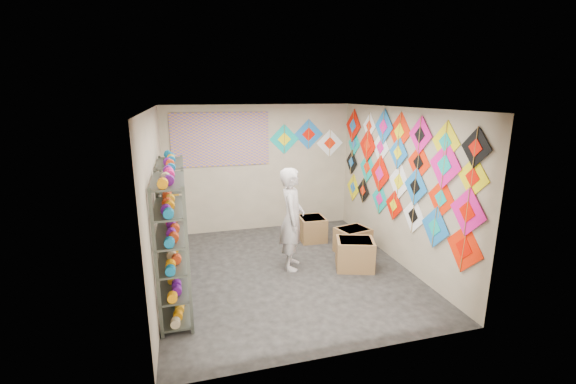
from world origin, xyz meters
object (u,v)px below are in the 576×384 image
object	(u,v)px
shelf_rack_back	(174,218)
carton_a	(355,254)
shopkeeper	(292,219)
carton_b	(353,240)
shelf_rack_front	(173,248)
carton_c	(312,229)

from	to	relation	value
shelf_rack_back	carton_a	bearing A→B (deg)	-12.58
shopkeeper	carton_a	world-z (taller)	shopkeeper
shelf_rack_back	carton_b	world-z (taller)	shelf_rack_back
shopkeeper	carton_b	bearing A→B (deg)	-58.12
carton_a	shelf_rack_front	bearing A→B (deg)	-148.97
shelf_rack_front	carton_a	size ratio (longest dim) A/B	3.06
shelf_rack_front	carton_b	xyz separation A→B (m)	(3.18, 1.28, -0.71)
shelf_rack_back	carton_a	size ratio (longest dim) A/B	3.06
carton_b	carton_c	world-z (taller)	carton_c
shelf_rack_front	carton_a	xyz separation A→B (m)	(2.92, 0.65, -0.69)
shelf_rack_back	carton_c	xyz separation A→B (m)	(2.65, 0.80, -0.71)
carton_b	carton_c	bearing A→B (deg)	108.80
shopkeeper	carton_b	size ratio (longest dim) A/B	3.01
carton_a	shelf_rack_back	bearing A→B (deg)	-174.03
carton_c	shopkeeper	bearing A→B (deg)	-121.17
shelf_rack_front	shopkeeper	xyz separation A→B (m)	(1.90, 0.98, -0.08)
carton_b	shelf_rack_back	bearing A→B (deg)	165.50
shelf_rack_front	carton_a	world-z (taller)	shelf_rack_front
shelf_rack_back	shelf_rack_front	bearing A→B (deg)	-90.00
carton_a	carton_c	distance (m)	1.48
carton_c	shelf_rack_back	bearing A→B (deg)	-160.60
shelf_rack_front	carton_b	size ratio (longest dim) A/B	3.27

